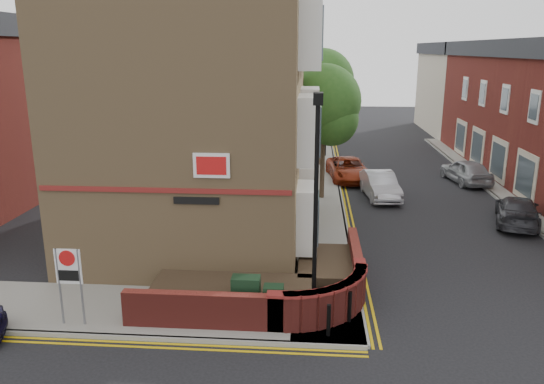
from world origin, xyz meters
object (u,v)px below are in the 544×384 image
(lamppost, at_px, (316,210))
(utility_cabinet_large, at_px, (246,297))
(silver_car_near, at_px, (380,185))
(zone_sign, at_px, (69,273))

(lamppost, relative_size, utility_cabinet_large, 5.25)
(utility_cabinet_large, xyz_separation_m, silver_car_near, (5.30, 13.25, -0.05))
(lamppost, xyz_separation_m, silver_car_near, (3.40, 13.35, -2.67))
(silver_car_near, bearing_deg, zone_sign, -131.81)
(utility_cabinet_large, relative_size, zone_sign, 0.55)
(lamppost, distance_m, zone_sign, 6.85)
(utility_cabinet_large, bearing_deg, lamppost, -3.01)
(utility_cabinet_large, height_order, zone_sign, zone_sign)
(lamppost, distance_m, utility_cabinet_large, 3.24)
(lamppost, bearing_deg, silver_car_near, 75.71)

